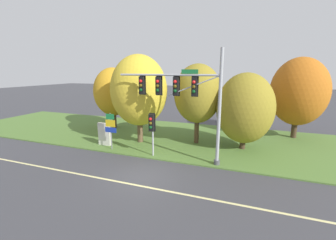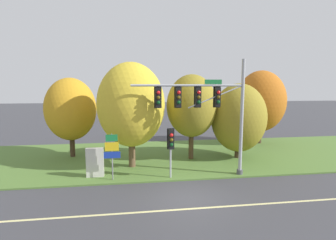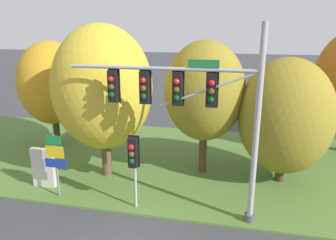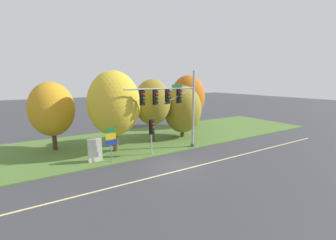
% 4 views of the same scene
% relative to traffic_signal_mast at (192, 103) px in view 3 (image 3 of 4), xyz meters
% --- Properties ---
extents(grass_verge, '(48.00, 11.50, 0.10)m').
position_rel_traffic_signal_mast_xyz_m(grass_verge, '(-1.82, 5.26, -4.69)').
color(grass_verge, '#517533').
rests_on(grass_verge, ground).
extents(traffic_signal_mast, '(7.29, 0.49, 7.50)m').
position_rel_traffic_signal_mast_xyz_m(traffic_signal_mast, '(0.00, 0.00, 0.00)').
color(traffic_signal_mast, '#9EA0A5').
rests_on(traffic_signal_mast, grass_verge).
extents(pedestrian_signal_near_kerb, '(0.46, 0.55, 3.20)m').
position_rel_traffic_signal_mast_xyz_m(pedestrian_signal_near_kerb, '(-2.30, -0.14, -2.31)').
color(pedestrian_signal_near_kerb, '#9EA0A5').
rests_on(pedestrian_signal_near_kerb, grass_verge).
extents(route_sign_post, '(1.02, 0.08, 2.92)m').
position_rel_traffic_signal_mast_xyz_m(route_sign_post, '(-5.94, 0.11, -2.77)').
color(route_sign_post, slate).
rests_on(route_sign_post, grass_verge).
extents(tree_nearest_road, '(4.06, 4.06, 6.48)m').
position_rel_traffic_signal_mast_xyz_m(tree_nearest_road, '(-9.57, 6.13, -0.71)').
color(tree_nearest_road, '#423021').
rests_on(tree_nearest_road, grass_verge).
extents(tree_left_of_mast, '(4.77, 4.77, 7.48)m').
position_rel_traffic_signal_mast_xyz_m(tree_left_of_mast, '(-4.71, 2.69, -0.15)').
color(tree_left_of_mast, brown).
rests_on(tree_left_of_mast, grass_verge).
extents(tree_behind_signpost, '(3.94, 3.94, 6.72)m').
position_rel_traffic_signal_mast_xyz_m(tree_behind_signpost, '(-0.00, 4.13, -0.40)').
color(tree_behind_signpost, '#4C3823').
rests_on(tree_behind_signpost, grass_verge).
extents(tree_mid_verge, '(4.38, 4.38, 6.02)m').
position_rel_traffic_signal_mast_xyz_m(tree_mid_verge, '(3.83, 3.89, -1.37)').
color(tree_mid_verge, '#423021').
rests_on(tree_mid_verge, grass_verge).
extents(info_kiosk, '(1.10, 0.24, 1.90)m').
position_rel_traffic_signal_mast_xyz_m(info_kiosk, '(-7.08, 0.82, -3.69)').
color(info_kiosk, beige).
rests_on(info_kiosk, grass_verge).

